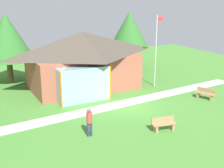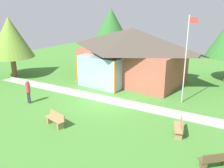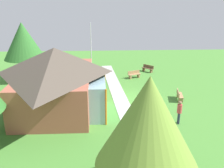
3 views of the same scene
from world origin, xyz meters
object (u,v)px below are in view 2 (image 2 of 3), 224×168
(pavilion, at_px, (131,54))
(tree_west_hedge, at_px, (10,37))
(flagpole, at_px, (186,57))
(bench_front_center, at_px, (56,120))
(bench_lawn_far_right, at_px, (216,160))
(bench_mid_right, at_px, (179,128))
(visitor_strolling_lawn, at_px, (28,90))
(tree_behind_pavilion_left, at_px, (111,27))

(pavilion, xyz_separation_m, tree_west_hedge, (-10.31, -5.27, 1.32))
(pavilion, height_order, flagpole, flagpole)
(bench_front_center, xyz_separation_m, tree_west_hedge, (-11.21, 5.16, 3.50))
(pavilion, bearing_deg, bench_lawn_far_right, -43.29)
(pavilion, distance_m, bench_lawn_far_right, 13.73)
(pavilion, distance_m, bench_mid_right, 10.63)
(pavilion, height_order, bench_front_center, pavilion)
(bench_front_center, bearing_deg, bench_lawn_far_right, -162.07)
(visitor_strolling_lawn, distance_m, tree_west_hedge, 8.38)
(flagpole, bearing_deg, visitor_strolling_lawn, -145.19)
(flagpole, bearing_deg, tree_behind_pavilion_left, 147.68)
(pavilion, bearing_deg, bench_mid_right, -44.33)
(bench_mid_right, distance_m, tree_behind_pavilion_left, 17.98)
(flagpole, height_order, bench_lawn_far_right, flagpole)
(pavilion, distance_m, visitor_strolling_lawn, 9.74)
(bench_lawn_far_right, distance_m, tree_behind_pavilion_left, 21.07)
(bench_mid_right, height_order, visitor_strolling_lawn, visitor_strolling_lawn)
(flagpole, distance_m, bench_lawn_far_right, 8.41)
(tree_behind_pavilion_left, bearing_deg, bench_lawn_far_right, -42.46)
(tree_west_hedge, bearing_deg, bench_front_center, -24.71)
(pavilion, distance_m, tree_west_hedge, 11.65)
(bench_lawn_far_right, relative_size, visitor_strolling_lawn, 0.79)
(pavilion, distance_m, tree_behind_pavilion_left, 7.36)
(pavilion, height_order, tree_behind_pavilion_left, tree_behind_pavilion_left)
(flagpole, xyz_separation_m, bench_lawn_far_right, (3.91, -6.79, -3.07))
(bench_mid_right, bearing_deg, tree_behind_pavilion_left, 24.32)
(bench_front_center, distance_m, visitor_strolling_lawn, 4.56)
(visitor_strolling_lawn, bearing_deg, flagpole, -140.54)
(tree_west_hedge, distance_m, tree_behind_pavilion_left, 11.10)
(flagpole, relative_size, bench_lawn_far_right, 4.60)
(flagpole, xyz_separation_m, tree_west_hedge, (-16.27, -2.76, 0.44))
(tree_behind_pavilion_left, bearing_deg, bench_mid_right, -42.94)
(bench_front_center, height_order, tree_west_hedge, tree_west_hedge)
(bench_front_center, bearing_deg, flagpole, -111.82)
(flagpole, relative_size, bench_front_center, 4.07)
(visitor_strolling_lawn, bearing_deg, pavilion, -105.93)
(visitor_strolling_lawn, bearing_deg, bench_lawn_far_right, -176.62)
(flagpole, relative_size, bench_mid_right, 4.08)
(bench_mid_right, bearing_deg, flagpole, -5.45)
(bench_lawn_far_right, relative_size, bench_mid_right, 0.89)
(bench_mid_right, xyz_separation_m, bench_front_center, (-6.54, -3.16, 0.00))
(bench_lawn_far_right, distance_m, bench_front_center, 9.04)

